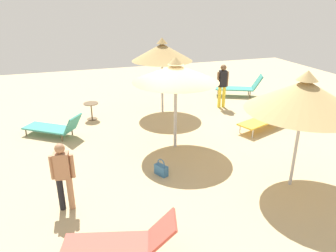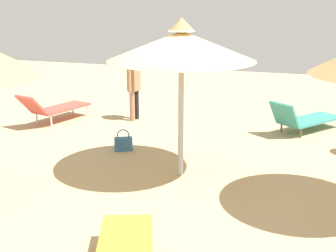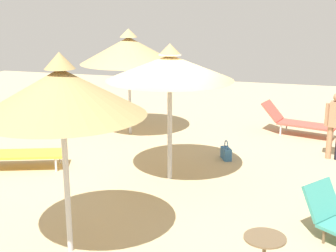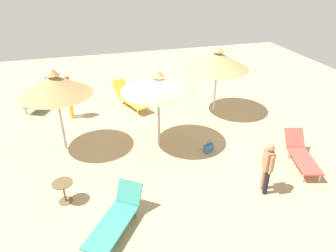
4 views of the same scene
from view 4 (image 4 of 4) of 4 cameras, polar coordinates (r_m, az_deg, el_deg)
The scene contains 12 objects.
ground at distance 11.15m, azimuth -2.06°, elevation -3.11°, with size 24.00×24.00×0.10m, color tan.
parasol_umbrella_near_left at distance 9.99m, azimuth -1.79°, elevation 7.69°, with size 2.45×2.45×2.69m.
parasol_umbrella_back at distance 10.29m, azimuth -19.91°, elevation 7.05°, with size 2.26×2.26×2.84m.
parasol_umbrella_far_right at distance 12.64m, azimuth 8.99°, elevation 11.76°, with size 2.53×2.53×2.78m.
lounge_chair_front at distance 13.76m, azimuth -6.96°, elevation 5.20°, with size 1.36×2.32×0.92m.
lounge_chair_far_left at distance 10.62m, azimuth 23.08°, elevation -4.64°, with size 1.09×2.01×0.83m.
lounge_chair_center at distance 7.85m, azimuth -9.41°, elevation -16.06°, with size 1.66×1.94×0.79m.
lounge_chair_edge at distance 14.76m, azimuth -21.77°, elevation 5.10°, with size 1.47×2.12×0.99m.
person_standing_near_right at distance 13.02m, azimuth -17.63°, elevation 5.56°, with size 0.25×0.47×1.75m.
person_standing_near_left at distance 8.84m, azimuth 17.67°, elevation -6.89°, with size 0.27×0.48×1.53m.
handbag at distance 10.60m, azimuth 7.37°, elevation -3.90°, with size 0.39×0.31×0.45m.
side_table_round at distance 8.80m, azimuth -18.50°, elevation -10.78°, with size 0.53×0.53×0.62m.
Camera 4 is at (-2.20, -9.25, 5.77)m, focal length 33.48 mm.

